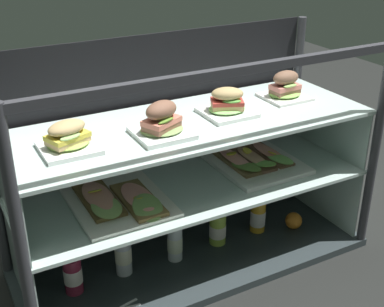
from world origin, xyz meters
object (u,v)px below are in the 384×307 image
(juice_bottle_front_left_end, at_px, (175,239))
(juice_bottle_near_post, at_px, (73,274))
(plated_roll_sandwich_left_of_center, at_px, (227,104))
(orange_fruit_beside_bottles, at_px, (294,221))
(plated_roll_sandwich_far_right, at_px, (162,123))
(plated_roll_sandwich_near_left_corner, at_px, (285,88))
(juice_bottle_front_fourth, at_px, (218,228))
(open_sandwich_tray_right_of_center, at_px, (119,201))
(open_sandwich_tray_left_of_center, at_px, (254,161))
(juice_bottle_front_right_end, at_px, (123,252))
(juice_bottle_tucked_behind, at_px, (258,214))
(plated_roll_sandwich_right_of_center, at_px, (68,139))

(juice_bottle_front_left_end, bearing_deg, juice_bottle_near_post, 179.76)
(plated_roll_sandwich_left_of_center, bearing_deg, orange_fruit_beside_bottles, -9.12)
(plated_roll_sandwich_far_right, relative_size, plated_roll_sandwich_near_left_corner, 1.08)
(plated_roll_sandwich_far_right, distance_m, juice_bottle_front_fourth, 0.65)
(open_sandwich_tray_right_of_center, distance_m, open_sandwich_tray_left_of_center, 0.63)
(open_sandwich_tray_right_of_center, bearing_deg, plated_roll_sandwich_near_left_corner, 4.69)
(juice_bottle_near_post, height_order, juice_bottle_front_left_end, juice_bottle_front_left_end)
(open_sandwich_tray_right_of_center, distance_m, orange_fruit_beside_bottles, 0.87)
(juice_bottle_front_right_end, bearing_deg, plated_roll_sandwich_left_of_center, -1.39)
(juice_bottle_front_fourth, height_order, juice_bottle_tucked_behind, juice_bottle_tucked_behind)
(plated_roll_sandwich_near_left_corner, bearing_deg, plated_roll_sandwich_far_right, -169.83)
(plated_roll_sandwich_far_right, distance_m, juice_bottle_front_right_end, 0.57)
(juice_bottle_front_right_end, height_order, orange_fruit_beside_bottles, juice_bottle_front_right_end)
(plated_roll_sandwich_near_left_corner, bearing_deg, juice_bottle_tucked_behind, -165.29)
(juice_bottle_front_right_end, bearing_deg, juice_bottle_front_fourth, -0.00)
(plated_roll_sandwich_left_of_center, bearing_deg, juice_bottle_front_left_end, -178.19)
(open_sandwich_tray_left_of_center, bearing_deg, juice_bottle_front_fourth, -177.51)
(plated_roll_sandwich_right_of_center, distance_m, open_sandwich_tray_right_of_center, 0.33)
(orange_fruit_beside_bottles, bearing_deg, plated_roll_sandwich_left_of_center, 170.88)
(juice_bottle_front_right_end, distance_m, juice_bottle_front_left_end, 0.22)
(open_sandwich_tray_left_of_center, bearing_deg, juice_bottle_near_post, -178.30)
(juice_bottle_front_right_end, height_order, juice_bottle_tucked_behind, juice_bottle_front_right_end)
(plated_roll_sandwich_right_of_center, xyz_separation_m, juice_bottle_tucked_behind, (0.82, 0.04, -0.55))
(plated_roll_sandwich_right_of_center, xyz_separation_m, plated_roll_sandwich_far_right, (0.32, -0.04, 0.01))
(plated_roll_sandwich_left_of_center, relative_size, juice_bottle_tucked_behind, 0.86)
(juice_bottle_near_post, xyz_separation_m, juice_bottle_front_left_end, (0.43, -0.00, 0.01))
(plated_roll_sandwich_near_left_corner, relative_size, orange_fruit_beside_bottles, 2.33)
(open_sandwich_tray_right_of_center, xyz_separation_m, orange_fruit_beside_bottles, (0.81, -0.03, -0.31))
(juice_bottle_front_fourth, bearing_deg, juice_bottle_near_post, -178.52)
(juice_bottle_front_right_end, relative_size, juice_bottle_front_fourth, 1.30)
(plated_roll_sandwich_left_of_center, xyz_separation_m, plated_roll_sandwich_near_left_corner, (0.31, 0.04, 0.00))
(juice_bottle_front_fourth, height_order, orange_fruit_beside_bottles, juice_bottle_front_fourth)
(plated_roll_sandwich_near_left_corner, distance_m, juice_bottle_front_fourth, 0.66)
(juice_bottle_tucked_behind, bearing_deg, plated_roll_sandwich_far_right, -170.97)
(plated_roll_sandwich_right_of_center, height_order, plated_roll_sandwich_left_of_center, plated_roll_sandwich_left_of_center)
(juice_bottle_near_post, bearing_deg, juice_bottle_front_right_end, 4.55)
(open_sandwich_tray_left_of_center, xyz_separation_m, juice_bottle_front_right_end, (-0.61, -0.01, -0.25))
(plated_roll_sandwich_far_right, height_order, juice_bottle_front_left_end, plated_roll_sandwich_far_right)
(plated_roll_sandwich_near_left_corner, height_order, juice_bottle_front_right_end, plated_roll_sandwich_near_left_corner)
(plated_roll_sandwich_right_of_center, xyz_separation_m, open_sandwich_tray_left_of_center, (0.79, 0.05, -0.29))
(open_sandwich_tray_right_of_center, relative_size, juice_bottle_tucked_behind, 1.78)
(plated_roll_sandwich_right_of_center, relative_size, juice_bottle_front_left_end, 0.74)
(juice_bottle_front_right_end, bearing_deg, juice_bottle_near_post, -175.45)
(plated_roll_sandwich_right_of_center, xyz_separation_m, juice_bottle_near_post, (-0.03, 0.03, -0.56))
(plated_roll_sandwich_left_of_center, distance_m, open_sandwich_tray_left_of_center, 0.33)
(plated_roll_sandwich_right_of_center, bearing_deg, juice_bottle_tucked_behind, 3.05)
(plated_roll_sandwich_right_of_center, bearing_deg, juice_bottle_front_right_end, 14.53)
(plated_roll_sandwich_left_of_center, bearing_deg, plated_roll_sandwich_right_of_center, -176.80)
(plated_roll_sandwich_left_of_center, relative_size, orange_fruit_beside_bottles, 2.47)
(plated_roll_sandwich_far_right, distance_m, plated_roll_sandwich_left_of_center, 0.32)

